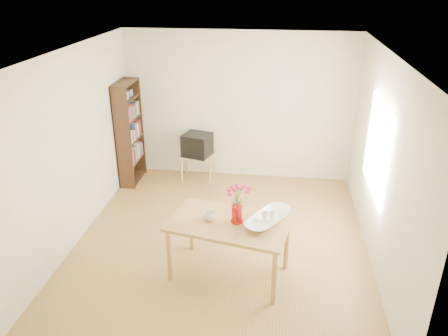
# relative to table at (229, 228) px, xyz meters

# --- Properties ---
(room) EXTENTS (4.50, 4.50, 4.50)m
(room) POSITION_rel_table_xyz_m (-0.16, 0.70, 0.63)
(room) COLOR olive
(room) RESTS_ON ground
(table) EXTENTS (1.55, 1.08, 0.75)m
(table) POSITION_rel_table_xyz_m (0.00, 0.00, 0.00)
(table) COLOR #A17337
(table) RESTS_ON ground
(tv_stand) EXTENTS (0.60, 0.45, 0.46)m
(tv_stand) POSITION_rel_table_xyz_m (-0.89, 2.66, -0.28)
(tv_stand) COLOR tan
(tv_stand) RESTS_ON ground
(bookshelf) EXTENTS (0.28, 0.70, 1.80)m
(bookshelf) POSITION_rel_table_xyz_m (-2.04, 2.44, 0.17)
(bookshelf) COLOR black
(bookshelf) RESTS_ON ground
(pitcher) EXTENTS (0.15, 0.22, 0.22)m
(pitcher) POSITION_rel_table_xyz_m (0.09, 0.02, 0.18)
(pitcher) COLOR red
(pitcher) RESTS_ON table
(flowers) EXTENTS (0.25, 0.25, 0.35)m
(flowers) POSITION_rel_table_xyz_m (0.09, 0.02, 0.47)
(flowers) COLOR #F73A74
(flowers) RESTS_ON pitcher
(mug) EXTENTS (0.15, 0.15, 0.11)m
(mug) POSITION_rel_table_xyz_m (-0.24, 0.02, 0.13)
(mug) COLOR white
(mug) RESTS_ON table
(bowl) EXTENTS (0.66, 0.66, 0.45)m
(bowl) POSITION_rel_table_xyz_m (0.46, 0.08, 0.31)
(bowl) COLOR white
(bowl) RESTS_ON table
(teacup_a) EXTENTS (0.10, 0.10, 0.07)m
(teacup_a) POSITION_rel_table_xyz_m (0.42, 0.08, 0.26)
(teacup_a) COLOR white
(teacup_a) RESTS_ON bowl
(teacup_b) EXTENTS (0.09, 0.09, 0.07)m
(teacup_b) POSITION_rel_table_xyz_m (0.50, 0.10, 0.26)
(teacup_b) COLOR white
(teacup_b) RESTS_ON bowl
(television) EXTENTS (0.55, 0.53, 0.40)m
(television) POSITION_rel_table_xyz_m (-0.89, 2.68, -0.01)
(television) COLOR black
(television) RESTS_ON tv_stand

